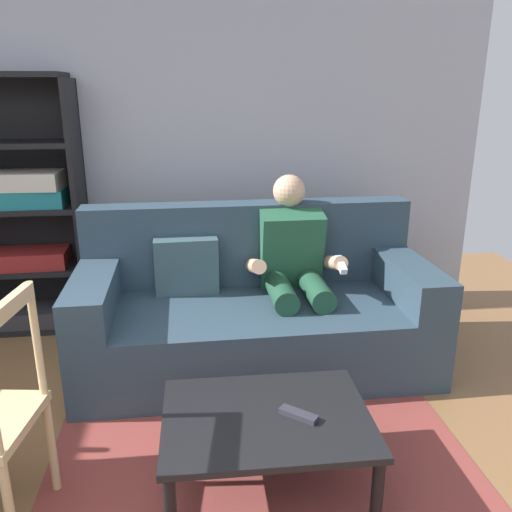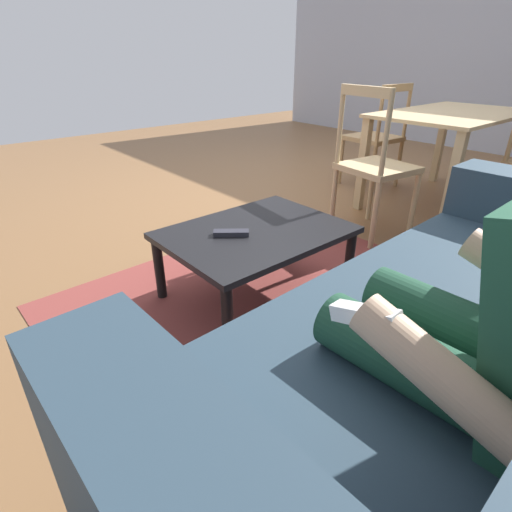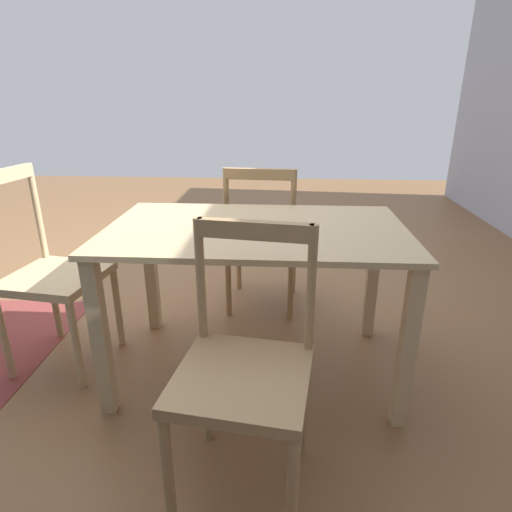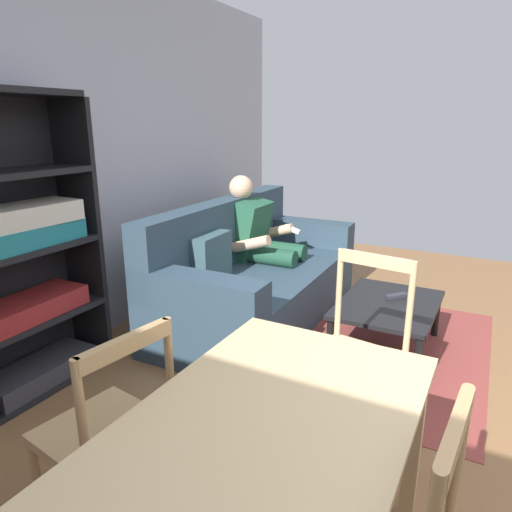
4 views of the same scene
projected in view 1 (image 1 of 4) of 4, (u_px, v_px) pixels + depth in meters
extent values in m
cube|color=#B2B7C6|center=(51.00, 137.00, 3.78)|extent=(6.39, 0.12, 2.71)
cube|color=#2D4251|center=(256.00, 334.00, 3.31)|extent=(2.17, 1.02, 0.43)
cube|color=#2D4251|center=(248.00, 243.00, 3.52)|extent=(2.16, 0.25, 0.54)
cube|color=#2D4251|center=(95.00, 292.00, 3.09)|extent=(0.26, 0.97, 0.23)
cube|color=#2D4251|center=(405.00, 277.00, 3.33)|extent=(0.26, 0.97, 0.23)
cube|color=#365159|center=(187.00, 266.00, 3.35)|extent=(0.41, 0.16, 0.36)
cube|color=#23563D|center=(290.00, 249.00, 3.44)|extent=(0.41, 0.33, 0.55)
sphere|color=#DBAD89|center=(289.00, 191.00, 3.40)|extent=(0.21, 0.21, 0.21)
cylinder|color=#1C4530|center=(281.00, 291.00, 3.23)|extent=(0.16, 0.44, 0.15)
cylinder|color=#DBAD89|center=(287.00, 350.00, 3.11)|extent=(0.11, 0.11, 0.43)
cube|color=black|center=(289.00, 384.00, 3.09)|extent=(0.11, 0.24, 0.08)
cylinder|color=#1C4530|center=(316.00, 290.00, 3.26)|extent=(0.16, 0.44, 0.15)
cylinder|color=#DBAD89|center=(323.00, 348.00, 3.14)|extent=(0.11, 0.11, 0.43)
cube|color=black|center=(325.00, 381.00, 3.11)|extent=(0.11, 0.24, 0.08)
cylinder|color=#DBAD89|center=(256.00, 266.00, 3.28)|extent=(0.10, 0.35, 0.19)
cylinder|color=#DBAD89|center=(333.00, 263.00, 3.35)|extent=(0.10, 0.35, 0.19)
cube|color=white|center=(341.00, 265.00, 3.18)|extent=(0.04, 0.15, 0.08)
cube|color=black|center=(267.00, 418.00, 2.25)|extent=(0.89, 0.66, 0.03)
cylinder|color=black|center=(171.00, 512.00, 1.99)|extent=(0.05, 0.05, 0.33)
cylinder|color=black|center=(377.00, 494.00, 2.08)|extent=(0.05, 0.05, 0.33)
cylinder|color=black|center=(176.00, 420.00, 2.54)|extent=(0.05, 0.05, 0.33)
cylinder|color=black|center=(339.00, 409.00, 2.62)|extent=(0.05, 0.05, 0.33)
cube|color=#2D2D38|center=(298.00, 414.00, 2.23)|extent=(0.16, 0.15, 0.02)
cube|color=black|center=(81.00, 209.00, 3.70)|extent=(0.04, 0.36, 1.76)
cube|color=black|center=(23.00, 206.00, 3.82)|extent=(0.92, 0.02, 1.76)
cube|color=black|center=(32.00, 324.00, 3.92)|extent=(0.84, 0.36, 0.04)
cube|color=black|center=(24.00, 268.00, 3.78)|extent=(0.84, 0.36, 0.04)
cube|color=black|center=(15.00, 208.00, 3.65)|extent=(0.84, 0.36, 0.04)
cube|color=black|center=(6.00, 144.00, 3.52)|extent=(0.84, 0.36, 0.04)
cube|color=#333338|center=(28.00, 315.00, 3.88)|extent=(0.69, 0.30, 0.12)
cube|color=maroon|center=(18.00, 259.00, 3.74)|extent=(0.70, 0.32, 0.12)
cube|color=teal|center=(14.00, 198.00, 3.61)|extent=(0.69, 0.30, 0.12)
cube|color=beige|center=(10.00, 180.00, 3.57)|extent=(0.70, 0.31, 0.12)
cylinder|color=#D1B27F|center=(51.00, 444.00, 2.26)|extent=(0.04, 0.04, 0.47)
cylinder|color=#D1B27F|center=(10.00, 512.00, 1.90)|extent=(0.04, 0.04, 0.47)
cylinder|color=#D1B27F|center=(37.00, 342.00, 2.11)|extent=(0.03, 0.03, 0.51)
cube|color=#D1B27F|center=(6.00, 309.00, 1.86)|extent=(0.09, 0.38, 0.06)
cube|color=brown|center=(266.00, 484.00, 2.36)|extent=(2.03, 1.44, 0.01)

